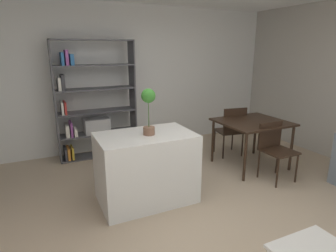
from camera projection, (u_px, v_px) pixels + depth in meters
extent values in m
plane|color=tan|center=(197.00, 215.00, 3.35)|extent=(8.71, 8.71, 0.00)
cube|color=silver|center=(125.00, 79.00, 5.40)|extent=(6.34, 0.06, 2.70)
cube|color=silver|center=(146.00, 168.00, 3.58)|extent=(1.19, 0.75, 0.89)
cylinder|color=brown|center=(149.00, 131.00, 3.44)|extent=(0.14, 0.14, 0.10)
cylinder|color=#476633|center=(149.00, 114.00, 3.39)|extent=(0.01, 0.01, 0.32)
sphere|color=#347B2A|center=(148.00, 96.00, 3.33)|extent=(0.17, 0.17, 0.17)
cube|color=#4C4C51|center=(55.00, 103.00, 4.70)|extent=(0.02, 0.36, 2.05)
cube|color=#4C4C51|center=(133.00, 97.00, 5.25)|extent=(0.02, 0.36, 2.05)
cube|color=#4C4C51|center=(92.00, 40.00, 4.70)|extent=(1.38, 0.36, 0.02)
cube|color=#4C4C51|center=(100.00, 154.00, 5.24)|extent=(1.38, 0.36, 0.02)
cube|color=#4C4C51|center=(98.00, 133.00, 5.13)|extent=(1.33, 0.36, 0.02)
cube|color=#4C4C51|center=(97.00, 111.00, 5.03)|extent=(1.33, 0.36, 0.02)
cube|color=#4C4C51|center=(95.00, 89.00, 4.92)|extent=(1.33, 0.36, 0.02)
cube|color=#4C4C51|center=(94.00, 65.00, 4.81)|extent=(1.33, 0.36, 0.02)
cube|color=#38383D|center=(66.00, 153.00, 4.97)|extent=(0.04, 0.30, 0.21)
cube|color=orange|center=(68.00, 153.00, 4.99)|extent=(0.04, 0.30, 0.20)
cube|color=gold|center=(72.00, 152.00, 5.02)|extent=(0.03, 0.30, 0.21)
cube|color=silver|center=(67.00, 130.00, 4.88)|extent=(0.06, 0.30, 0.21)
cube|color=#8E4793|center=(71.00, 129.00, 4.91)|extent=(0.04, 0.30, 0.25)
cube|color=silver|center=(75.00, 131.00, 4.95)|extent=(0.05, 0.30, 0.14)
cube|color=silver|center=(62.00, 108.00, 4.76)|extent=(0.04, 0.30, 0.21)
cube|color=red|center=(65.00, 108.00, 4.78)|extent=(0.03, 0.30, 0.20)
cube|color=silver|center=(59.00, 84.00, 4.65)|extent=(0.05, 0.30, 0.21)
cube|color=#38383D|center=(62.00, 82.00, 4.67)|extent=(0.05, 0.30, 0.25)
cube|color=#2D6BAD|center=(62.00, 59.00, 4.58)|extent=(0.04, 0.30, 0.20)
cube|color=#8E4793|center=(66.00, 57.00, 4.60)|extent=(0.05, 0.30, 0.24)
cube|color=#2D6BAD|center=(71.00, 60.00, 4.64)|extent=(0.06, 0.30, 0.18)
cube|color=#B7BABC|center=(97.00, 125.00, 5.09)|extent=(0.44, 0.32, 0.26)
cube|color=silver|center=(314.00, 252.00, 2.00)|extent=(0.55, 0.41, 0.02)
cube|color=black|center=(252.00, 122.00, 4.57)|extent=(1.05, 0.96, 0.03)
cylinder|color=black|center=(245.00, 158.00, 4.11)|extent=(0.04, 0.04, 0.74)
cylinder|color=black|center=(291.00, 148.00, 4.50)|extent=(0.04, 0.04, 0.74)
cylinder|color=black|center=(213.00, 141.00, 4.84)|extent=(0.04, 0.04, 0.74)
cylinder|color=black|center=(255.00, 134.00, 5.22)|extent=(0.04, 0.04, 0.74)
cube|color=black|center=(229.00, 131.00, 5.17)|extent=(0.50, 0.48, 0.03)
cube|color=black|center=(235.00, 121.00, 4.93)|extent=(0.44, 0.09, 0.45)
cylinder|color=black|center=(232.00, 139.00, 5.45)|extent=(0.03, 0.03, 0.43)
cylinder|color=black|center=(214.00, 141.00, 5.34)|extent=(0.03, 0.03, 0.43)
cylinder|color=black|center=(242.00, 145.00, 5.12)|extent=(0.03, 0.03, 0.43)
cylinder|color=black|center=(223.00, 147.00, 5.01)|extent=(0.03, 0.03, 0.43)
cube|color=black|center=(279.00, 151.00, 4.13)|extent=(0.44, 0.43, 0.03)
cube|color=black|center=(270.00, 134.00, 4.24)|extent=(0.44, 0.03, 0.38)
cylinder|color=black|center=(277.00, 173.00, 3.95)|extent=(0.03, 0.03, 0.44)
cylinder|color=black|center=(297.00, 168.00, 4.11)|extent=(0.03, 0.03, 0.44)
cylinder|color=black|center=(259.00, 164.00, 4.27)|extent=(0.03, 0.03, 0.44)
cylinder|color=black|center=(277.00, 160.00, 4.43)|extent=(0.03, 0.03, 0.44)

